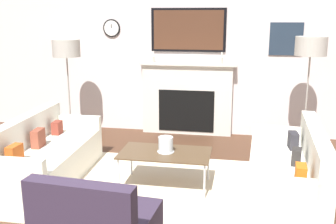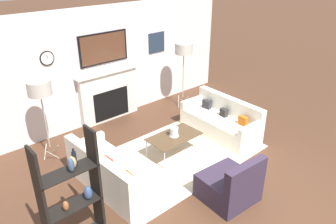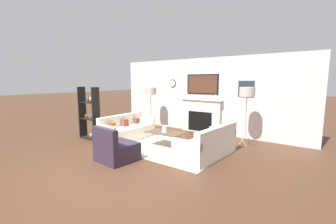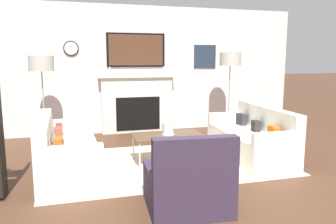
{
  "view_description": "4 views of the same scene",
  "coord_description": "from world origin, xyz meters",
  "px_view_note": "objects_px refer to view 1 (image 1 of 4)",
  "views": [
    {
      "loc": [
        0.88,
        -2.23,
        1.98
      ],
      "look_at": [
        -0.03,
        2.68,
        0.77
      ],
      "focal_mm": 42.0,
      "sensor_mm": 36.0,
      "label": 1
    },
    {
      "loc": [
        -3.82,
        -2.07,
        3.69
      ],
      "look_at": [
        0.18,
        2.38,
        0.81
      ],
      "focal_mm": 35.0,
      "sensor_mm": 36.0,
      "label": 2
    },
    {
      "loc": [
        3.89,
        -2.93,
        1.91
      ],
      "look_at": [
        0.12,
        2.13,
        1.01
      ],
      "focal_mm": 24.0,
      "sensor_mm": 36.0,
      "label": 3
    },
    {
      "loc": [
        -1.27,
        -2.63,
        1.56
      ],
      "look_at": [
        0.16,
        2.42,
        0.72
      ],
      "focal_mm": 35.0,
      "sensor_mm": 36.0,
      "label": 4
    }
  ],
  "objects_px": {
    "couch_right": "(289,174)",
    "hurricane_candle": "(166,145)",
    "couch_left": "(45,158)",
    "floor_lamp_left": "(66,49)",
    "coffee_table": "(165,154)",
    "floor_lamp_right": "(311,48)"
  },
  "relations": [
    {
      "from": "couch_right",
      "to": "floor_lamp_right",
      "type": "height_order",
      "value": "floor_lamp_right"
    },
    {
      "from": "hurricane_candle",
      "to": "floor_lamp_left",
      "type": "relative_size",
      "value": 0.12
    },
    {
      "from": "couch_left",
      "to": "hurricane_candle",
      "type": "relative_size",
      "value": 9.48
    },
    {
      "from": "floor_lamp_left",
      "to": "floor_lamp_right",
      "type": "relative_size",
      "value": 0.95
    },
    {
      "from": "hurricane_candle",
      "to": "floor_lamp_left",
      "type": "height_order",
      "value": "floor_lamp_left"
    },
    {
      "from": "floor_lamp_left",
      "to": "hurricane_candle",
      "type": "bearing_deg",
      "value": -39.61
    },
    {
      "from": "couch_right",
      "to": "hurricane_candle",
      "type": "xyz_separation_m",
      "value": [
        -1.4,
        0.06,
        0.23
      ]
    },
    {
      "from": "floor_lamp_right",
      "to": "couch_left",
      "type": "bearing_deg",
      "value": -153.56
    },
    {
      "from": "hurricane_candle",
      "to": "floor_lamp_left",
      "type": "bearing_deg",
      "value": 140.39
    },
    {
      "from": "floor_lamp_left",
      "to": "couch_right",
      "type": "bearing_deg",
      "value": -26.41
    },
    {
      "from": "couch_right",
      "to": "floor_lamp_right",
      "type": "relative_size",
      "value": 1.09
    },
    {
      "from": "couch_left",
      "to": "floor_lamp_left",
      "type": "xyz_separation_m",
      "value": [
        -0.39,
        1.64,
        1.2
      ]
    },
    {
      "from": "couch_right",
      "to": "floor_lamp_left",
      "type": "height_order",
      "value": "floor_lamp_left"
    },
    {
      "from": "coffee_table",
      "to": "floor_lamp_right",
      "type": "xyz_separation_m",
      "value": [
        1.79,
        1.59,
        1.15
      ]
    },
    {
      "from": "couch_left",
      "to": "coffee_table",
      "type": "height_order",
      "value": "couch_left"
    },
    {
      "from": "couch_right",
      "to": "coffee_table",
      "type": "relative_size",
      "value": 1.76
    },
    {
      "from": "couch_right",
      "to": "floor_lamp_right",
      "type": "xyz_separation_m",
      "value": [
        0.39,
        1.64,
        1.27
      ]
    },
    {
      "from": "couch_right",
      "to": "hurricane_candle",
      "type": "height_order",
      "value": "couch_right"
    },
    {
      "from": "coffee_table",
      "to": "floor_lamp_right",
      "type": "height_order",
      "value": "floor_lamp_right"
    },
    {
      "from": "floor_lamp_right",
      "to": "hurricane_candle",
      "type": "bearing_deg",
      "value": -138.61
    },
    {
      "from": "coffee_table",
      "to": "couch_left",
      "type": "bearing_deg",
      "value": -177.97
    },
    {
      "from": "couch_right",
      "to": "coffee_table",
      "type": "height_order",
      "value": "couch_right"
    }
  ]
}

